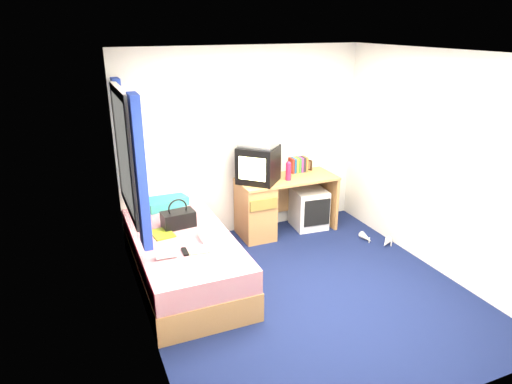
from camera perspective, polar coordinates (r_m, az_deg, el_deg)
name	(u,v)px	position (r m, az deg, el deg)	size (l,w,h in m)	color
ground	(305,291)	(4.92, 6.11, -12.24)	(3.40, 3.40, 0.00)	#0C1438
room_shell	(310,158)	(4.32, 6.82, 4.21)	(3.40, 3.40, 3.40)	white
bed	(184,259)	(5.00, -8.99, -8.25)	(1.01, 2.00, 0.54)	tan
pillow	(165,202)	(5.66, -11.34, -1.22)	(0.50, 0.32, 0.11)	#1B5BB0
desk	(267,205)	(5.96, 1.39, -1.65)	(1.30, 0.55, 0.75)	tan
storage_cube	(309,208)	(6.26, 6.63, -2.04)	(0.43, 0.43, 0.53)	white
crt_tv	(258,164)	(5.72, 0.29, 3.49)	(0.63, 0.63, 0.46)	black
vcr	(258,143)	(5.65, 0.31, 6.13)	(0.43, 0.31, 0.08)	#B3B4B6
book_row	(298,165)	(6.17, 5.30, 3.43)	(0.24, 0.13, 0.20)	maroon
picture_frame	(309,165)	(6.29, 6.59, 3.42)	(0.02, 0.12, 0.14)	black
pink_water_bottle	(288,172)	(5.83, 4.07, 2.53)	(0.07, 0.07, 0.22)	#D11D45
aerosol_can	(274,172)	(5.90, 2.31, 2.55)	(0.05, 0.05, 0.17)	white
handbag	(178,219)	(5.06, -9.69, -3.29)	(0.37, 0.23, 0.32)	black
towel	(213,234)	(4.78, -5.44, -5.21)	(0.27, 0.23, 0.09)	white
magazine	(162,234)	(4.95, -11.63, -5.12)	(0.21, 0.28, 0.01)	#D5F51B
water_bottle	(167,255)	(4.45, -11.12, -7.73)	(0.07, 0.07, 0.20)	white
colour_swatch_fan	(198,253)	(4.51, -7.22, -7.52)	(0.22, 0.06, 0.01)	gold
remote_control	(185,252)	(4.54, -8.88, -7.37)	(0.05, 0.16, 0.02)	black
window_assembly	(128,155)	(4.68, -15.70, 4.45)	(0.11, 1.42, 1.40)	silver
white_heels	(376,240)	(6.04, 14.80, -5.85)	(0.32, 0.42, 0.09)	silver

